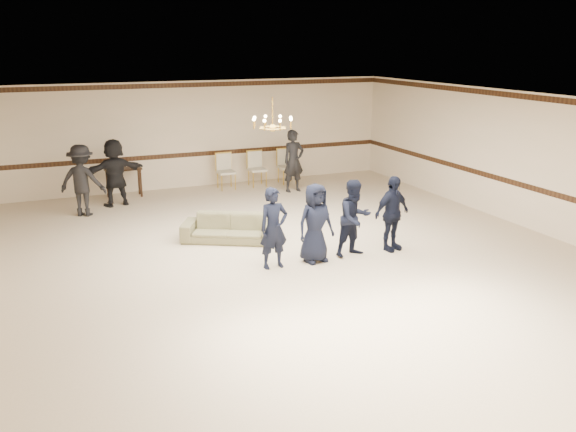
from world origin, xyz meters
name	(u,v)px	position (x,y,z in m)	size (l,w,h in m)	color
room	(291,181)	(0.00, 0.00, 1.60)	(12.01, 14.01, 3.21)	beige
chair_rail	(201,154)	(0.00, 6.99, 1.00)	(12.00, 0.02, 0.14)	#392111
crown_molding	(199,85)	(0.00, 6.99, 3.08)	(12.00, 0.02, 0.14)	#392111
chandelier	(272,113)	(0.00, 1.00, 2.88)	(0.94, 0.94, 0.89)	gold
boy_a	(274,228)	(-0.58, -0.49, 0.81)	(0.59, 0.39, 1.62)	black
boy_b	(315,223)	(0.32, -0.49, 0.81)	(0.79, 0.52, 1.62)	black
boy_c	(355,218)	(1.22, -0.49, 0.81)	(0.79, 0.61, 1.62)	black
boy_d	(392,213)	(2.12, -0.49, 0.81)	(0.95, 0.40, 1.62)	black
settee	(229,228)	(-0.89, 1.45, 0.30)	(2.07, 0.81, 0.60)	olive
adult_left	(82,181)	(-3.68, 4.89, 0.92)	(1.19, 0.68, 1.84)	black
adult_mid	(115,172)	(-2.78, 5.59, 0.92)	(1.70, 0.54, 1.84)	black
adult_right	(294,161)	(2.32, 5.19, 0.92)	(0.67, 0.44, 1.84)	black
banquet_chair_left	(226,172)	(0.55, 6.25, 0.53)	(0.51, 0.51, 1.06)	beige
banquet_chair_mid	(257,169)	(1.55, 6.25, 0.53)	(0.51, 0.51, 1.06)	beige
banquet_chair_right	(287,167)	(2.55, 6.25, 0.53)	(0.51, 0.51, 1.06)	beige
console_table	(124,183)	(-2.45, 6.45, 0.42)	(1.01, 0.42, 0.84)	black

